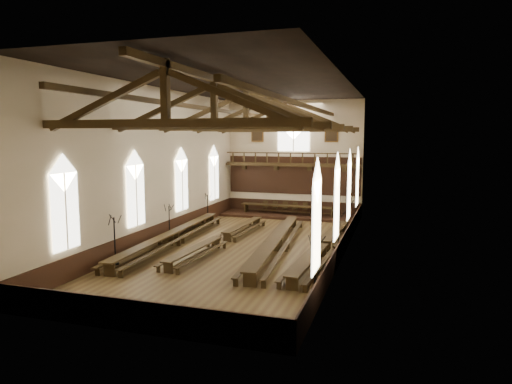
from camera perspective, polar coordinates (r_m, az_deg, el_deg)
ground at (r=28.65m, az=-1.17°, el=-6.93°), size 26.00×26.00×0.00m
room_walls at (r=27.81m, az=-1.20°, el=6.10°), size 26.00×26.00×26.00m
wainscot_band at (r=28.51m, az=-1.17°, el=-5.76°), size 12.00×26.00×1.20m
side_windows at (r=27.98m, az=-1.19°, el=0.53°), size 11.85×19.80×4.50m
end_window at (r=40.24m, az=4.72°, el=7.45°), size 2.80×0.12×3.80m
minstrels_gallery at (r=40.12m, az=4.59°, el=2.71°), size 11.80×1.24×3.70m
portraits at (r=40.24m, az=4.71°, el=7.27°), size 7.75×0.09×1.45m
roof_trusses at (r=27.83m, az=-1.21°, el=9.72°), size 11.70×25.70×2.80m
refectory_row_a at (r=29.83m, az=-10.57°, el=-5.34°), size 1.94×14.86×0.79m
refectory_row_b at (r=29.27m, az=-4.29°, el=-5.66°), size 1.64×13.72×0.67m
refectory_row_c at (r=27.91m, az=2.48°, el=-6.08°), size 2.25×14.92×0.79m
refectory_row_d at (r=27.19m, az=8.51°, el=-6.61°), size 1.83×14.30×0.73m
dais at (r=39.39m, az=3.98°, el=-2.94°), size 11.40×3.17×0.21m
high_table at (r=39.27m, az=3.99°, el=-1.84°), size 8.33×1.36×0.78m
high_chairs at (r=40.06m, az=4.26°, el=-1.87°), size 4.92×0.43×0.95m
candelabrum_left_near at (r=25.87m, az=-17.21°, el=-6.87°), size 0.82×0.79×2.74m
candelabrum_left_mid at (r=30.97m, az=-10.77°, el=-4.59°), size 0.73×0.70×2.43m
candelabrum_left_far at (r=36.63m, az=-6.05°, el=-2.73°), size 0.69×0.72×2.39m
candelabrum_right_near at (r=20.43m, az=7.38°, el=-10.41°), size 0.76×0.80×2.64m
candelabrum_right_mid at (r=28.17m, az=10.27°, el=-5.70°), size 0.73×0.75×2.49m
candelabrum_right_far at (r=33.40m, az=11.43°, el=-3.77°), size 0.70×0.73×2.41m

